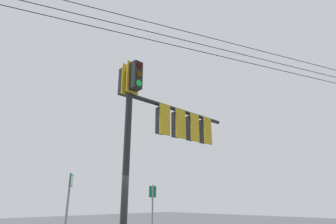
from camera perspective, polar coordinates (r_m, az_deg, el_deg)
The scene contains 4 objects.
signal_mast_assembly at distance 9.04m, azimuth -1.55°, elevation -2.19°, with size 0.97×4.74×6.01m.
route_sign_primary at distance 11.57m, azimuth -3.30°, elevation -19.74°, with size 0.19×0.26×2.46m.
route_sign_secondary at distance 9.56m, azimuth -20.37°, elevation -18.47°, with size 0.23×0.21×2.69m.
overhead_wire_span at distance 9.53m, azimuth -17.11°, elevation 18.86°, with size 13.68×31.76×1.29m.
Camera 1 is at (-5.40, 5.18, 1.83)m, focal length 29.04 mm.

